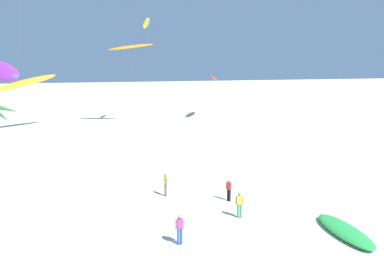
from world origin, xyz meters
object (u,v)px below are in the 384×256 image
flying_kite_5 (146,23)px  person_near_left (229,189)px  flying_kite_1 (130,47)px  flying_kite_4 (24,83)px  flying_kite_2 (214,78)px  grounded_kite_2 (345,231)px  person_mid_field (166,184)px  person_near_right (240,203)px  person_foreground_walker (180,228)px

flying_kite_5 → person_near_left: 34.96m
flying_kite_5 → flying_kite_1: bearing=174.1°
flying_kite_1 → flying_kite_4: flying_kite_1 is taller
flying_kite_2 → grounded_kite_2: size_ratio=2.62×
flying_kite_2 → person_mid_field: 37.79m
flying_kite_5 → person_mid_field: flying_kite_5 is taller
flying_kite_5 → person_mid_field: (-2.02, -30.42, -13.10)m
flying_kite_1 → person_near_left: bearing=-82.5°
flying_kite_1 → person_near_right: bearing=-83.5°
person_mid_field → grounded_kite_2: bearing=-43.9°
person_near_left → flying_kite_1: bearing=97.5°
flying_kite_4 → person_near_right: flying_kite_4 is taller
flying_kite_1 → grounded_kite_2: flying_kite_1 is taller
flying_kite_4 → person_mid_field: flying_kite_4 is taller
flying_kite_1 → flying_kite_2: bearing=19.2°
flying_kite_4 → flying_kite_5: 17.85m
flying_kite_5 → person_near_left: bearing=-86.3°
grounded_kite_2 → person_near_right: (-5.04, 3.61, 0.70)m
person_near_left → person_near_right: size_ratio=0.94×
flying_kite_4 → person_foreground_walker: size_ratio=7.01×
flying_kite_4 → person_near_right: size_ratio=7.03×
flying_kite_2 → person_mid_field: size_ratio=8.01×
person_near_left → flying_kite_4: bearing=119.8°
person_near_right → flying_kite_2: bearing=77.5°
flying_kite_2 → person_foreground_walker: (-13.19, -43.06, -5.33)m
flying_kite_1 → grounded_kite_2: size_ratio=2.26×
person_near_right → person_foreground_walker: bearing=-145.6°
flying_kite_1 → flying_kite_5: bearing=-5.9°
person_near_left → person_near_right: person_near_right is taller
flying_kite_1 → person_near_right: (4.07, -35.60, -9.96)m
flying_kite_4 → flying_kite_5: (16.05, 0.66, 7.80)m
grounded_kite_2 → person_mid_field: bearing=136.1°
flying_kite_2 → flying_kite_4: (-26.80, -5.41, -0.03)m
person_near_right → person_mid_field: 6.29m
flying_kite_4 → person_foreground_walker: bearing=-70.1°
grounded_kite_2 → person_near_left: bearing=125.8°
grounded_kite_2 → flying_kite_2: bearing=85.0°
person_mid_field → flying_kite_4: bearing=115.2°
person_near_left → person_mid_field: person_mid_field is taller
flying_kite_4 → person_near_right: bearing=-62.7°
person_foreground_walker → person_mid_field: (0.42, 7.89, -0.00)m
grounded_kite_2 → person_foreground_walker: bearing=175.9°
person_mid_field → flying_kite_5: bearing=86.2°
person_near_left → person_mid_field: bearing=155.1°
person_foreground_walker → person_mid_field: person_foreground_walker is taller
person_near_left → person_near_right: 3.06m
person_foreground_walker → person_near_left: 7.51m
flying_kite_2 → person_near_right: flying_kite_2 is taller
person_mid_field → person_near_right: bearing=-52.0°
grounded_kite_2 → person_foreground_walker: 9.38m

